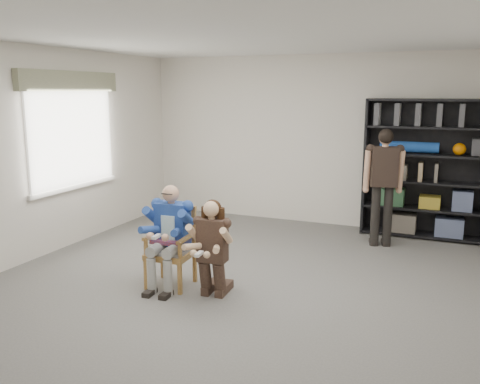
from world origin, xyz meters
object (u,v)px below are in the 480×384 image
at_px(armchair, 170,248).
at_px(bookshelf, 425,169).
at_px(kneeling_woman, 211,249).
at_px(standing_man, 383,188).
at_px(seated_man, 170,236).

relative_size(armchair, bookshelf, 0.43).
bearing_deg(kneeling_woman, standing_man, 57.91).
distance_m(seated_man, bookshelf, 4.13).
bearing_deg(standing_man, armchair, -145.70).
xyz_separation_m(kneeling_woman, bookshelf, (1.95, 3.36, 0.51)).
bearing_deg(armchair, bookshelf, 48.39).
bearing_deg(bookshelf, armchair, -127.98).
relative_size(seated_man, kneeling_woman, 1.09).
relative_size(bookshelf, standing_man, 1.24).
bearing_deg(seated_man, kneeling_woman, -15.32).
height_order(armchair, bookshelf, bookshelf).
height_order(kneeling_woman, standing_man, standing_man).
bearing_deg(armchair, standing_man, 47.80).
xyz_separation_m(armchair, seated_man, (0.00, 0.00, 0.14)).
bearing_deg(armchair, seated_man, 0.00).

